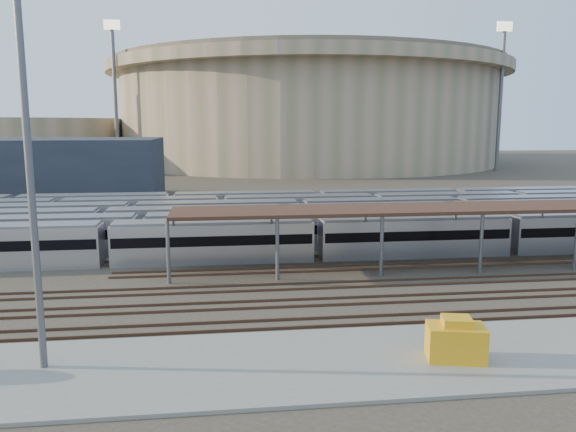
% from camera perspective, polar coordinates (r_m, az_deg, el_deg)
% --- Properties ---
extents(ground, '(420.00, 420.00, 0.00)m').
position_cam_1_polar(ground, '(44.17, -1.64, -6.97)').
color(ground, '#383026').
rests_on(ground, ground).
extents(apron, '(50.00, 9.00, 0.20)m').
position_cam_1_polar(apron, '(29.88, -8.70, -15.09)').
color(apron, gray).
rests_on(apron, ground).
extents(subway_trains, '(124.52, 23.90, 3.60)m').
position_cam_1_polar(subway_trains, '(62.17, 0.61, -0.48)').
color(subway_trains, silver).
rests_on(subway_trains, ground).
extents(inspection_shed, '(60.30, 6.00, 5.30)m').
position_cam_1_polar(inspection_shed, '(53.53, 22.03, 0.69)').
color(inspection_shed, '#5B5B60').
rests_on(inspection_shed, ground).
extents(empty_tracks, '(170.00, 9.62, 0.18)m').
position_cam_1_polar(empty_tracks, '(39.39, -0.94, -8.87)').
color(empty_tracks, '#4C3323').
rests_on(empty_tracks, ground).
extents(stadium, '(124.00, 124.00, 32.50)m').
position_cam_1_polar(stadium, '(184.55, 1.97, 10.60)').
color(stadium, tan).
rests_on(stadium, ground).
extents(secondary_arena, '(56.00, 56.00, 14.00)m').
position_cam_1_polar(secondary_arena, '(181.17, -25.30, 6.74)').
color(secondary_arena, tan).
rests_on(secondary_arena, ground).
extents(service_building, '(42.00, 20.00, 10.00)m').
position_cam_1_polar(service_building, '(102.30, -24.80, 4.33)').
color(service_building, '#1E232D').
rests_on(service_building, ground).
extents(floodlight_0, '(4.00, 1.00, 38.40)m').
position_cam_1_polar(floodlight_0, '(154.63, -17.16, 11.99)').
color(floodlight_0, '#5B5B60').
rests_on(floodlight_0, ground).
extents(floodlight_2, '(4.00, 1.00, 38.40)m').
position_cam_1_polar(floodlight_2, '(160.52, 20.80, 11.69)').
color(floodlight_2, '#5B5B60').
rests_on(floodlight_2, ground).
extents(floodlight_3, '(4.00, 1.00, 38.40)m').
position_cam_1_polar(floodlight_3, '(202.47, -8.98, 11.56)').
color(floodlight_3, '#5B5B60').
rests_on(floodlight_3, ground).
extents(yard_light_pole, '(0.81, 0.36, 22.87)m').
position_cam_1_polar(yard_light_pole, '(29.62, -24.97, 7.16)').
color(yard_light_pole, '#5B5B60').
rests_on(yard_light_pole, apron).
extents(yellow_equipment, '(3.26, 2.42, 1.83)m').
position_cam_1_polar(yellow_equipment, '(31.30, 16.67, -12.20)').
color(yellow_equipment, orange).
rests_on(yellow_equipment, apron).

